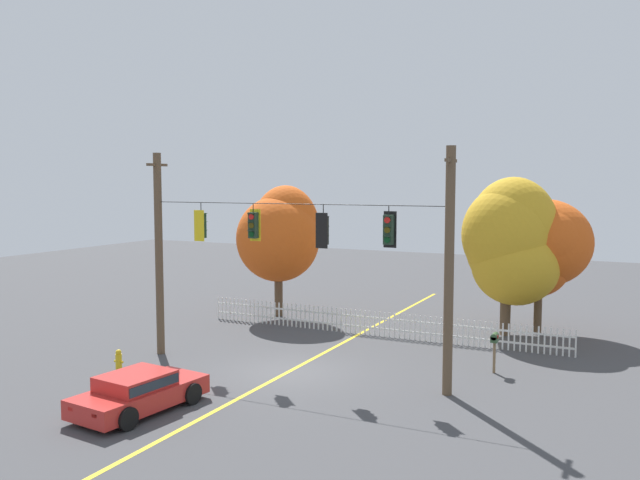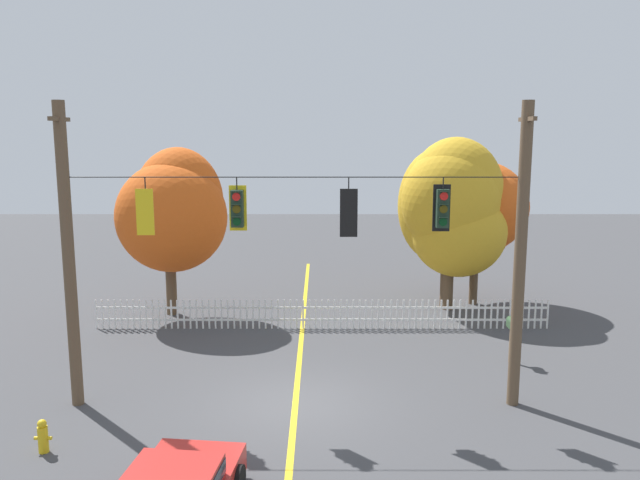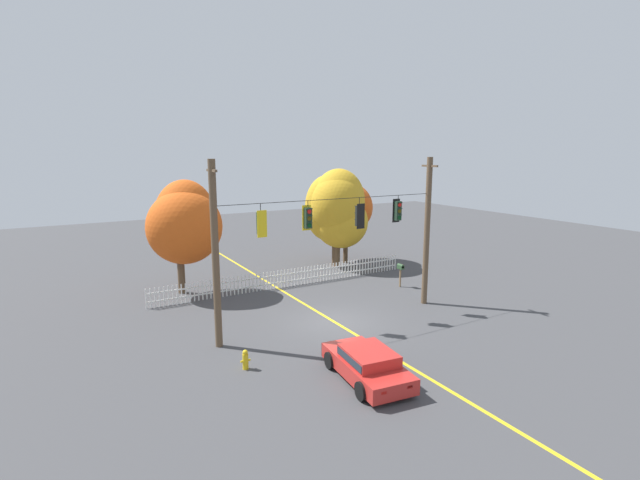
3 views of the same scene
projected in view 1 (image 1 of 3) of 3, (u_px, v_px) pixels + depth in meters
The scene contains 15 objects.
ground at pixel (289, 372), 23.05m from camera, with size 80.00×80.00×0.00m, color #424244.
lane_centerline_stripe at pixel (289, 372), 23.05m from camera, with size 0.16×36.00×0.01m, color gold.
signal_support_span at pixel (288, 260), 22.71m from camera, with size 11.57×1.10×7.72m.
traffic_signal_northbound_secondary at pixel (201, 225), 24.20m from camera, with size 0.43×0.38×1.41m.
traffic_signal_southbound_primary at pixel (253, 225), 23.23m from camera, with size 0.43×0.38×1.34m.
traffic_signal_eastbound_side at pixel (323, 230), 22.02m from camera, with size 0.43×0.38×1.46m.
traffic_signal_westbound_side at pixel (389, 230), 21.01m from camera, with size 0.43×0.38×1.36m.
white_picket_fence at pixel (375, 323), 28.45m from camera, with size 16.32×0.06×1.07m.
autumn_maple_near_fence at pixel (281, 235), 32.01m from camera, with size 4.16×3.76×6.46m.
autumn_maple_mid at pixel (507, 233), 28.57m from camera, with size 4.05×3.62×6.84m.
autumn_oak_far_east at pixel (511, 249), 28.25m from camera, with size 4.18×3.66×6.49m.
autumn_maple_far_west at pixel (543, 246), 28.48m from camera, with size 4.08×3.87×5.89m.
parked_car at pixel (139, 391), 19.01m from camera, with size 2.28×4.16×1.15m.
fire_hydrant at pixel (119, 360), 23.15m from camera, with size 0.38×0.22×0.76m.
roadside_mailbox at pixel (495, 340), 22.81m from camera, with size 0.25×0.44×1.41m.
Camera 1 is at (10.91, -19.78, 6.60)m, focal length 37.03 mm.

